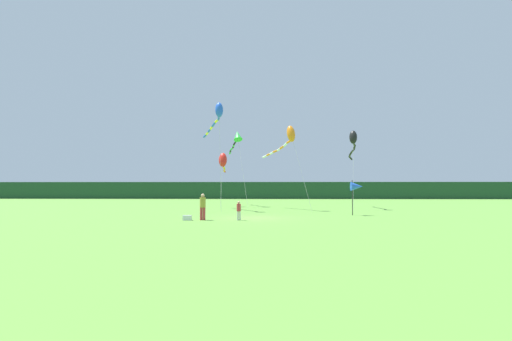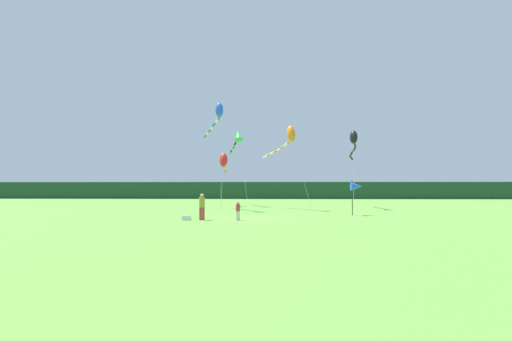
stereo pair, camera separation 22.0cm
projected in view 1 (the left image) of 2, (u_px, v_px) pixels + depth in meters
The scene contains 11 objects.
ground_plane at pixel (253, 218), 25.88m from camera, with size 120.00×120.00×0.00m, color #5B9338.
distant_treeline at pixel (262, 190), 70.89m from camera, with size 108.00×3.18×3.19m, color #1E4228.
person_adult at pixel (203, 205), 24.23m from camera, with size 0.38×0.38×1.73m.
person_child at pixel (239, 210), 24.04m from camera, with size 0.27×0.27×1.25m.
cooler_box at pixel (187, 218), 24.08m from camera, with size 0.56×0.34×0.32m, color silver.
banner_flag_pole at pixel (357, 187), 28.50m from camera, with size 0.90×0.70×2.71m.
kite_red at pixel (223, 161), 42.01m from camera, with size 0.95×5.67×6.19m.
kite_orange at pixel (288, 137), 35.31m from camera, with size 4.47×7.44×8.11m.
kite_black at pixel (353, 141), 37.40m from camera, with size 1.99×8.68×7.92m.
kite_green at pixel (237, 138), 42.72m from camera, with size 2.93×8.86×8.85m.
kite_blue at pixel (217, 115), 34.83m from camera, with size 2.95×7.39×10.08m.
Camera 1 is at (0.96, -25.99, 2.14)m, focal length 25.85 mm.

